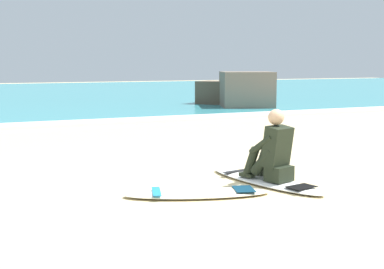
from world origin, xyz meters
TOP-DOWN VIEW (x-y plane):
  - ground_plane at (0.00, 0.00)m, footprint 80.00×80.00m
  - sea at (0.00, 21.98)m, footprint 80.00×28.00m
  - breaking_foam at (0.00, 8.28)m, footprint 80.00×0.90m
  - surfboard_main at (1.08, 0.51)m, footprint 0.90×2.12m
  - surfer_seated at (1.09, 0.36)m, footprint 0.52×0.77m
  - surfboard_spare_near at (-0.06, 0.24)m, footprint 1.87×1.05m
  - rock_outcrop_distant at (6.81, 11.25)m, footprint 2.29×3.56m

SIDE VIEW (x-z plane):
  - ground_plane at x=0.00m, z-range 0.00..0.00m
  - surfboard_main at x=1.08m, z-range 0.00..0.07m
  - surfboard_spare_near at x=-0.06m, z-range 0.00..0.07m
  - sea at x=0.00m, z-range 0.00..0.10m
  - breaking_foam at x=0.00m, z-range 0.00..0.11m
  - surfer_seated at x=1.09m, z-range -0.04..0.91m
  - rock_outcrop_distant at x=6.81m, z-range -0.05..1.26m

